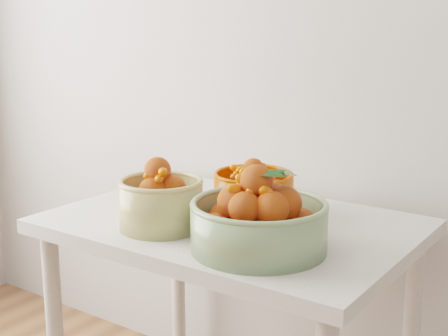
{
  "coord_description": "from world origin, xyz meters",
  "views": [
    {
      "loc": [
        0.61,
        0.21,
        1.29
      ],
      "look_at": [
        -0.3,
        1.52,
        0.92
      ],
      "focal_mm": 50.0,
      "sensor_mm": 36.0,
      "label": 1
    }
  ],
  "objects_px": {
    "bowl_cream": "(161,201)",
    "bowl_orange": "(253,192)",
    "table": "(232,251)",
    "bowl_green": "(259,221)"
  },
  "relations": [
    {
      "from": "table",
      "to": "bowl_cream",
      "type": "height_order",
      "value": "bowl_cream"
    },
    {
      "from": "bowl_green",
      "to": "table",
      "type": "bearing_deg",
      "value": 139.18
    },
    {
      "from": "table",
      "to": "bowl_orange",
      "type": "distance_m",
      "value": 0.18
    },
    {
      "from": "table",
      "to": "bowl_green",
      "type": "distance_m",
      "value": 0.3
    },
    {
      "from": "bowl_green",
      "to": "bowl_orange",
      "type": "distance_m",
      "value": 0.3
    },
    {
      "from": "bowl_green",
      "to": "bowl_orange",
      "type": "bearing_deg",
      "value": 125.01
    },
    {
      "from": "bowl_cream",
      "to": "bowl_orange",
      "type": "relative_size",
      "value": 0.79
    },
    {
      "from": "bowl_cream",
      "to": "bowl_green",
      "type": "xyz_separation_m",
      "value": [
        0.31,
        0.01,
        -0.0
      ]
    },
    {
      "from": "table",
      "to": "bowl_cream",
      "type": "distance_m",
      "value": 0.27
    },
    {
      "from": "bowl_cream",
      "to": "bowl_orange",
      "type": "distance_m",
      "value": 0.28
    }
  ]
}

